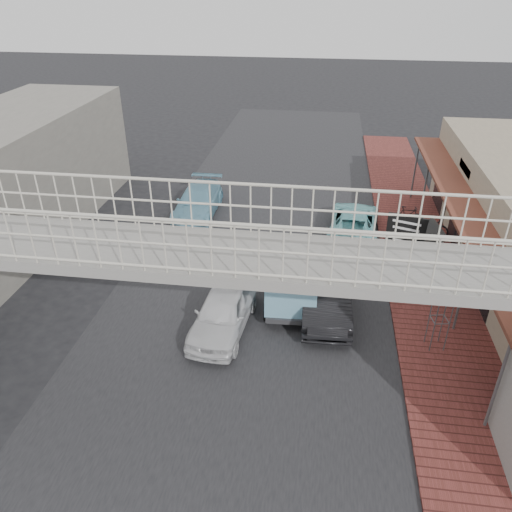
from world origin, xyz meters
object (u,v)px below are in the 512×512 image
(white_hatchback, at_px, (223,311))
(street_clock, at_px, (446,291))
(arrow_sign, at_px, (434,237))
(angkot_curb, at_px, (354,222))
(angkot_far, at_px, (198,201))
(angkot_van, at_px, (293,272))
(motorcycle_far, at_px, (407,216))
(dark_sedan, at_px, (325,291))
(motorcycle_near, at_px, (427,225))

(white_hatchback, relative_size, street_clock, 1.62)
(street_clock, xyz_separation_m, arrow_sign, (-0.13, 1.97, 0.74))
(white_hatchback, height_order, angkot_curb, white_hatchback)
(angkot_far, height_order, arrow_sign, arrow_sign)
(angkot_van, height_order, arrow_sign, arrow_sign)
(motorcycle_far, bearing_deg, white_hatchback, 142.44)
(dark_sedan, xyz_separation_m, street_clock, (3.41, -1.66, 1.39))
(angkot_curb, bearing_deg, white_hatchback, 64.50)
(angkot_curb, relative_size, motorcycle_far, 3.03)
(angkot_curb, xyz_separation_m, angkot_van, (-2.30, -5.53, 0.56))
(motorcycle_far, distance_m, arrow_sign, 7.11)
(dark_sedan, xyz_separation_m, angkot_van, (-1.17, 0.34, 0.44))
(angkot_far, bearing_deg, dark_sedan, -49.00)
(motorcycle_far, distance_m, street_clock, 8.83)
(motorcycle_near, distance_m, motorcycle_far, 1.24)
(angkot_far, bearing_deg, arrow_sign, -35.72)
(white_hatchback, bearing_deg, arrow_sign, 21.01)
(arrow_sign, bearing_deg, angkot_far, 163.31)
(motorcycle_far, relative_size, street_clock, 0.60)
(motorcycle_far, bearing_deg, angkot_far, 90.96)
(white_hatchback, bearing_deg, angkot_far, 114.00)
(white_hatchback, relative_size, motorcycle_far, 2.71)
(white_hatchback, bearing_deg, angkot_van, 47.52)
(angkot_far, distance_m, angkot_van, 8.37)
(motorcycle_near, bearing_deg, arrow_sign, -173.13)
(motorcycle_far, bearing_deg, dark_sedan, 153.91)
(angkot_curb, bearing_deg, angkot_far, -3.91)
(angkot_curb, xyz_separation_m, arrow_sign, (2.14, -5.56, 2.26))
(dark_sedan, bearing_deg, white_hatchback, -157.38)
(angkot_far, distance_m, motorcycle_near, 10.51)
(white_hatchback, xyz_separation_m, motorcycle_near, (7.50, 7.55, -0.09))
(angkot_curb, relative_size, angkot_van, 1.15)
(angkot_van, xyz_separation_m, motorcycle_far, (4.74, 6.68, -0.64))
(white_hatchback, height_order, dark_sedan, dark_sedan)
(angkot_far, bearing_deg, angkot_curb, -9.30)
(angkot_van, bearing_deg, motorcycle_far, 52.28)
(white_hatchback, height_order, street_clock, street_clock)
(white_hatchback, height_order, angkot_far, white_hatchback)
(motorcycle_far, height_order, street_clock, street_clock)
(angkot_far, bearing_deg, street_clock, -42.53)
(dark_sedan, distance_m, motorcycle_near, 7.36)
(arrow_sign, bearing_deg, motorcycle_near, 98.71)
(angkot_far, xyz_separation_m, motorcycle_far, (9.77, 0.01, -0.11))
(white_hatchback, distance_m, motorcycle_far, 10.96)
(motorcycle_far, xyz_separation_m, street_clock, (-0.17, -8.68, 1.60))
(white_hatchback, relative_size, angkot_van, 1.03)
(motorcycle_far, height_order, arrow_sign, arrow_sign)
(angkot_van, relative_size, motorcycle_far, 2.63)
(angkot_far, relative_size, arrow_sign, 1.31)
(street_clock, bearing_deg, arrow_sign, 83.06)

